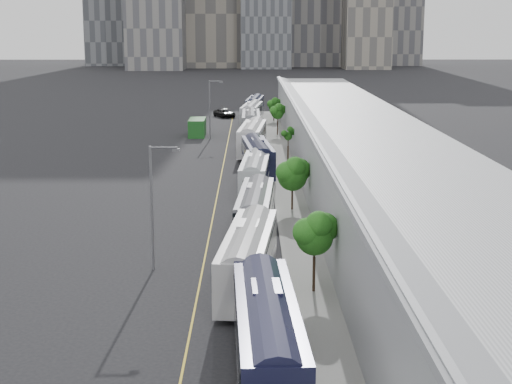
{
  "coord_description": "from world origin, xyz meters",
  "views": [
    {
      "loc": [
        1.76,
        -12.22,
        16.01
      ],
      "look_at": [
        2.2,
        49.87,
        3.0
      ],
      "focal_mm": 55.0,
      "sensor_mm": 36.0,
      "label": 1
    }
  ],
  "objects_px": {
    "bus_8": "(252,116)",
    "street_lamp_near": "(155,199)",
    "bus_7": "(251,126)",
    "street_lamp_far": "(211,106)",
    "bus_6": "(252,141)",
    "bus_3": "(255,215)",
    "bus_9": "(255,108)",
    "bus_2": "(248,263)",
    "suv": "(225,113)",
    "bus_4": "(255,178)",
    "shipping_container": "(197,127)",
    "bus_1": "(267,345)",
    "bus_5": "(258,160)"
  },
  "relations": [
    {
      "from": "bus_8",
      "to": "street_lamp_near",
      "type": "height_order",
      "value": "street_lamp_near"
    },
    {
      "from": "bus_7",
      "to": "street_lamp_far",
      "type": "xyz_separation_m",
      "value": [
        -5.82,
        -3.54,
        3.36
      ]
    },
    {
      "from": "street_lamp_near",
      "to": "street_lamp_far",
      "type": "xyz_separation_m",
      "value": [
        0.64,
        63.25,
        0.07
      ]
    },
    {
      "from": "bus_6",
      "to": "bus_7",
      "type": "xyz_separation_m",
      "value": [
        -0.15,
        17.08,
        -0.11
      ]
    },
    {
      "from": "bus_3",
      "to": "bus_9",
      "type": "relative_size",
      "value": 1.0
    },
    {
      "from": "bus_7",
      "to": "street_lamp_near",
      "type": "xyz_separation_m",
      "value": [
        -6.47,
        -66.8,
        3.29
      ]
    },
    {
      "from": "bus_2",
      "to": "bus_9",
      "type": "xyz_separation_m",
      "value": [
        0.97,
        98.61,
        -0.11
      ]
    },
    {
      "from": "bus_9",
      "to": "suv",
      "type": "bearing_deg",
      "value": -153.03
    },
    {
      "from": "bus_2",
      "to": "bus_7",
      "type": "bearing_deg",
      "value": 95.44
    },
    {
      "from": "bus_7",
      "to": "suv",
      "type": "height_order",
      "value": "bus_7"
    },
    {
      "from": "street_lamp_far",
      "to": "bus_4",
      "type": "bearing_deg",
      "value": -80.8
    },
    {
      "from": "bus_3",
      "to": "shipping_container",
      "type": "height_order",
      "value": "bus_3"
    },
    {
      "from": "bus_1",
      "to": "bus_4",
      "type": "distance_m",
      "value": 42.04
    },
    {
      "from": "bus_5",
      "to": "bus_8",
      "type": "distance_m",
      "value": 44.96
    },
    {
      "from": "bus_2",
      "to": "bus_5",
      "type": "xyz_separation_m",
      "value": [
        0.93,
        39.35,
        -0.04
      ]
    },
    {
      "from": "bus_9",
      "to": "street_lamp_far",
      "type": "distance_m",
      "value": 32.3
    },
    {
      "from": "bus_5",
      "to": "bus_8",
      "type": "height_order",
      "value": "bus_5"
    },
    {
      "from": "bus_2",
      "to": "shipping_container",
      "type": "bearing_deg",
      "value": 101.99
    },
    {
      "from": "bus_3",
      "to": "bus_5",
      "type": "xyz_separation_m",
      "value": [
        0.41,
        25.89,
        0.06
      ]
    },
    {
      "from": "bus_6",
      "to": "street_lamp_far",
      "type": "relative_size",
      "value": 1.64
    },
    {
      "from": "bus_1",
      "to": "bus_4",
      "type": "bearing_deg",
      "value": 88.12
    },
    {
      "from": "bus_1",
      "to": "bus_7",
      "type": "height_order",
      "value": "bus_1"
    },
    {
      "from": "bus_5",
      "to": "bus_7",
      "type": "xyz_separation_m",
      "value": [
        -0.7,
        31.36,
        0.01
      ]
    },
    {
      "from": "bus_6",
      "to": "bus_9",
      "type": "xyz_separation_m",
      "value": [
        0.59,
        44.98,
        -0.19
      ]
    },
    {
      "from": "bus_2",
      "to": "suv",
      "type": "bearing_deg",
      "value": 98.36
    },
    {
      "from": "bus_9",
      "to": "bus_1",
      "type": "bearing_deg",
      "value": -84.74
    },
    {
      "from": "street_lamp_near",
      "to": "bus_1",
      "type": "bearing_deg",
      "value": -67.25
    },
    {
      "from": "bus_2",
      "to": "shipping_container",
      "type": "relative_size",
      "value": 2.11
    },
    {
      "from": "bus_5",
      "to": "street_lamp_near",
      "type": "distance_m",
      "value": 36.3
    },
    {
      "from": "bus_6",
      "to": "bus_8",
      "type": "height_order",
      "value": "bus_6"
    },
    {
      "from": "bus_2",
      "to": "bus_3",
      "type": "height_order",
      "value": "bus_2"
    },
    {
      "from": "bus_8",
      "to": "street_lamp_near",
      "type": "relative_size",
      "value": 1.55
    },
    {
      "from": "bus_9",
      "to": "street_lamp_far",
      "type": "bearing_deg",
      "value": -96.49
    },
    {
      "from": "bus_7",
      "to": "suv",
      "type": "xyz_separation_m",
      "value": [
        -4.82,
        25.69,
        -0.83
      ]
    },
    {
      "from": "bus_9",
      "to": "bus_7",
      "type": "bearing_deg",
      "value": -86.21
    },
    {
      "from": "bus_1",
      "to": "shipping_container",
      "type": "distance_m",
      "value": 84.58
    },
    {
      "from": "bus_3",
      "to": "street_lamp_near",
      "type": "xyz_separation_m",
      "value": [
        -6.76,
        -9.55,
        3.37
      ]
    },
    {
      "from": "bus_7",
      "to": "suv",
      "type": "distance_m",
      "value": 26.15
    },
    {
      "from": "bus_4",
      "to": "suv",
      "type": "bearing_deg",
      "value": 97.88
    },
    {
      "from": "bus_3",
      "to": "bus_9",
      "type": "distance_m",
      "value": 85.15
    },
    {
      "from": "bus_8",
      "to": "shipping_container",
      "type": "distance_m",
      "value": 15.64
    },
    {
      "from": "shipping_container",
      "to": "suv",
      "type": "xyz_separation_m",
      "value": [
        3.32,
        25.38,
        -0.52
      ]
    },
    {
      "from": "bus_6",
      "to": "suv",
      "type": "relative_size",
      "value": 2.53
    },
    {
      "from": "suv",
      "to": "bus_1",
      "type": "bearing_deg",
      "value": -111.45
    },
    {
      "from": "bus_5",
      "to": "suv",
      "type": "distance_m",
      "value": 57.32
    },
    {
      "from": "bus_7",
      "to": "street_lamp_near",
      "type": "relative_size",
      "value": 1.54
    },
    {
      "from": "bus_2",
      "to": "bus_4",
      "type": "relative_size",
      "value": 1.07
    },
    {
      "from": "bus_1",
      "to": "bus_6",
      "type": "relative_size",
      "value": 0.99
    },
    {
      "from": "bus_1",
      "to": "shipping_container",
      "type": "height_order",
      "value": "bus_1"
    },
    {
      "from": "bus_9",
      "to": "street_lamp_near",
      "type": "distance_m",
      "value": 95.03
    }
  ]
}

